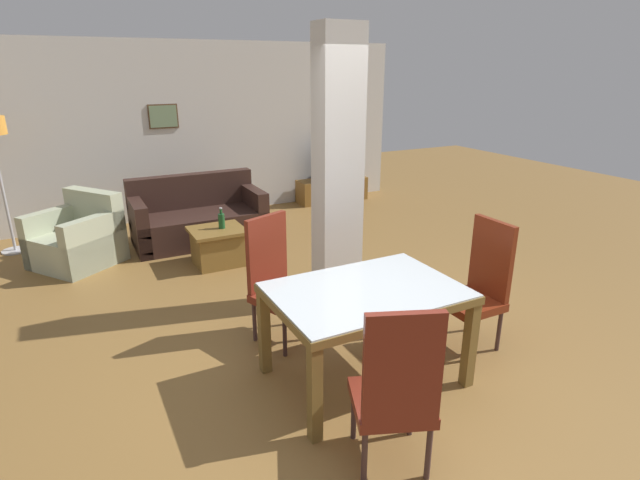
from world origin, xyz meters
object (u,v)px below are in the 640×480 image
Objects in this scene: dining_chair_far_left at (276,278)px; bottle at (222,220)px; dining_chair_near_left at (396,389)px; dining_chair_head_right at (479,284)px; tv_screen at (332,164)px; dining_table at (366,309)px; coffee_table at (218,246)px; armchair at (79,240)px; sofa at (198,220)px; tv_stand at (332,190)px.

bottle is at bearing -114.04° from dining_chair_far_left.
dining_chair_head_right is at bearing 52.28° from dining_chair_near_left.
bottle is 3.33m from tv_screen.
dining_table is 0.97m from dining_chair_far_left.
armchair is at bearing 152.04° from coffee_table.
dining_chair_head_right is 0.94× the size of armchair.
sofa is 1.82× the size of tv_screen.
dining_table is at bearing 90.00° from dining_chair_far_left.
dining_chair_far_left is at bearing 89.11° from sofa.
coffee_table is (-0.01, -0.98, -0.07)m from sofa.
sofa is 1.47× the size of armchair.
coffee_table is at bearing 26.99° from dining_chair_head_right.
dining_chair_near_left is 0.64× the size of sofa.
tv_stand is (2.64, 2.03, -0.35)m from bottle.
dining_chair_head_right is 4.33× the size of bottle.
dining_chair_near_left is at bearing -90.52° from coffee_table.
coffee_table is 0.67× the size of tv_screen.
bottle is at bearing 110.18° from dining_chair_near_left.
bottle reaches higher than coffee_table.
armchair reaches higher than coffee_table.
dining_chair_far_left is (-0.35, 0.90, -0.03)m from dining_table.
dining_chair_far_left and dining_chair_near_left have the same top height.
dining_table is at bearing 170.79° from armchair.
dining_chair_near_left reaches higher than tv_stand.
armchair is (-1.83, 3.67, -0.30)m from dining_table.
dining_chair_near_left is at bearing -111.70° from dining_table.
dining_chair_head_right is 0.87× the size of tv_stand.
coffee_table is at bearing -112.13° from dining_chair_far_left.
bottle is (-0.25, 2.87, -0.05)m from dining_table.
sofa is at bearing 111.14° from dining_chair_near_left.
dining_chair_near_left reaches higher than sofa.
armchair is 1.24× the size of tv_screen.
tv_stand is (2.69, 1.05, -0.10)m from sofa.
dining_chair_head_right is (1.14, 0.00, -0.03)m from dining_table.
dining_chair_far_left reaches higher than tv_screen.
tv_screen reaches higher than dining_table.
sofa reaches higher than armchair.
coffee_table is at bearing -176.78° from bottle.
dining_chair_far_left is at bearing 111.68° from dining_chair_near_left.
tv_stand is (4.22, 1.23, -0.10)m from armchair.
sofa is at bearing -158.67° from tv_stand.
dining_table is 0.95m from dining_chair_near_left.
dining_chair_near_left is 0.87× the size of tv_stand.
tv_stand is (2.74, 5.78, -0.37)m from dining_chair_near_left.
coffee_table is 2.50× the size of bottle.
dining_chair_near_left is 1.73m from dining_chair_head_right.
dining_chair_near_left is 6.40m from tv_screen.
dining_chair_near_left is 4.33× the size of bottle.
dining_chair_far_left is 2.95m from sofa.
dining_table is 1.10× the size of tv_stand.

